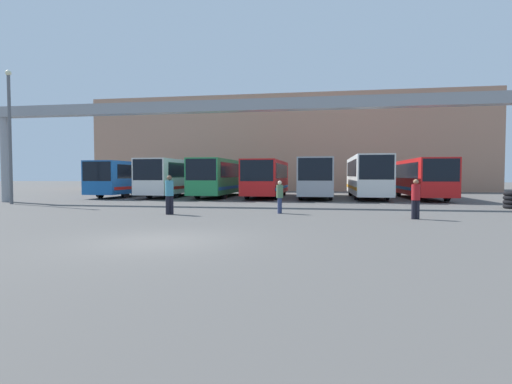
{
  "coord_description": "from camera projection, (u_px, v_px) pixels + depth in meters",
  "views": [
    {
      "loc": [
        4.59,
        -10.64,
        1.87
      ],
      "look_at": [
        -0.04,
        17.24,
        0.67
      ],
      "focal_mm": 28.0,
      "sensor_mm": 36.0,
      "label": 1
    }
  ],
  "objects": [
    {
      "name": "ground_plane",
      "position": [
        158.0,
        241.0,
        11.32
      ],
      "size": [
        200.0,
        200.0,
        0.0
      ],
      "primitive_type": "plane",
      "color": "#514F4C"
    },
    {
      "name": "building_backdrop",
      "position": [
        287.0,
        146.0,
        52.26
      ],
      "size": [
        47.67,
        12.0,
        11.38
      ],
      "color": "tan",
      "rests_on": "ground"
    },
    {
      "name": "overhead_gantry",
      "position": [
        248.0,
        115.0,
        24.74
      ],
      "size": [
        34.82,
        0.8,
        6.53
      ],
      "color": "gray",
      "rests_on": "ground"
    },
    {
      "name": "bus_slot_0",
      "position": [
        129.0,
        177.0,
        35.41
      ],
      "size": [
        2.57,
        10.49,
        3.0
      ],
      "color": "#1959A5",
      "rests_on": "ground"
    },
    {
      "name": "bus_slot_1",
      "position": [
        177.0,
        176.0,
        35.63
      ],
      "size": [
        2.55,
        12.32,
        3.16
      ],
      "color": "silver",
      "rests_on": "ground"
    },
    {
      "name": "bus_slot_2",
      "position": [
        221.0,
        176.0,
        34.69
      ],
      "size": [
        2.53,
        11.78,
        3.16
      ],
      "color": "#268C4C",
      "rests_on": "ground"
    },
    {
      "name": "bus_slot_3",
      "position": [
        267.0,
        176.0,
        33.57
      ],
      "size": [
        2.63,
        10.85,
        3.05
      ],
      "color": "red",
      "rests_on": "ground"
    },
    {
      "name": "bus_slot_4",
      "position": [
        316.0,
        176.0,
        32.73
      ],
      "size": [
        2.59,
        10.53,
        3.16
      ],
      "color": "#999EA5",
      "rests_on": "ground"
    },
    {
      "name": "bus_slot_5",
      "position": [
        367.0,
        174.0,
        32.7
      ],
      "size": [
        2.54,
        11.83,
        3.34
      ],
      "color": "silver",
      "rests_on": "ground"
    },
    {
      "name": "bus_slot_6",
      "position": [
        421.0,
        176.0,
        31.67
      ],
      "size": [
        2.54,
        11.1,
        3.06
      ],
      "color": "red",
      "rests_on": "ground"
    },
    {
      "name": "pedestrian_near_center",
      "position": [
        416.0,
        198.0,
        16.89
      ],
      "size": [
        0.35,
        0.35,
        1.7
      ],
      "rotation": [
        0.0,
        0.0,
        0.19
      ],
      "color": "black",
      "rests_on": "ground"
    },
    {
      "name": "pedestrian_mid_left",
      "position": [
        169.0,
        194.0,
        18.92
      ],
      "size": [
        0.39,
        0.39,
        1.85
      ],
      "rotation": [
        0.0,
        0.0,
        0.69
      ],
      "color": "black",
      "rests_on": "ground"
    },
    {
      "name": "pedestrian_near_right",
      "position": [
        280.0,
        196.0,
        19.41
      ],
      "size": [
        0.33,
        0.33,
        1.6
      ],
      "rotation": [
        0.0,
        0.0,
        4.55
      ],
      "color": "navy",
      "rests_on": "ground"
    },
    {
      "name": "lamp_post",
      "position": [
        10.0,
        132.0,
        25.58
      ],
      "size": [
        0.36,
        0.36,
        8.56
      ],
      "color": "#595B60",
      "rests_on": "ground"
    }
  ]
}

